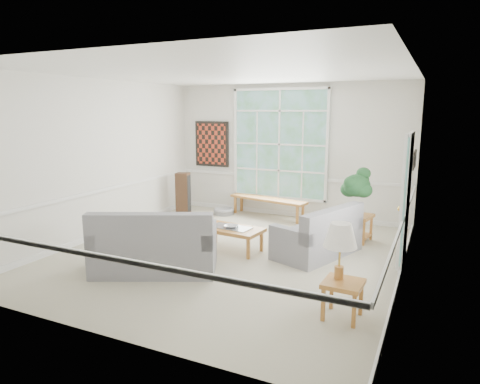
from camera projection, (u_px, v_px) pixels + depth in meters
name	position (u px, v px, depth m)	size (l,w,h in m)	color
floor	(230.00, 254.00, 7.31)	(5.50, 6.00, 0.01)	#ACA68E
ceiling	(229.00, 73.00, 6.74)	(5.50, 6.00, 0.02)	white
wall_back	(288.00, 151.00, 9.70)	(5.50, 0.02, 3.00)	silver
wall_front	(98.00, 202.00, 4.36)	(5.50, 0.02, 3.00)	silver
wall_left	(101.00, 159.00, 8.17)	(0.02, 6.00, 3.00)	silver
wall_right	(408.00, 178.00, 5.88)	(0.02, 6.00, 3.00)	silver
window_back	(279.00, 144.00, 9.72)	(2.30, 0.08, 2.40)	white
entry_door	(406.00, 201.00, 6.52)	(0.08, 0.90, 2.10)	white
door_sidelight	(403.00, 203.00, 5.94)	(0.08, 0.26, 1.90)	white
wall_art	(212.00, 144.00, 10.44)	(0.90, 0.06, 1.10)	maroon
wall_frame_near	(413.00, 161.00, 7.45)	(0.04, 0.26, 0.32)	black
wall_frame_far	(414.00, 158.00, 7.80)	(0.04, 0.26, 0.32)	black
loveseat_right	(317.00, 230.00, 7.20)	(0.81, 1.57, 0.85)	gray
loveseat_front	(155.00, 239.00, 6.48)	(1.81, 0.94, 0.98)	gray
coffee_table	(231.00, 239.00, 7.45)	(1.11, 0.60, 0.41)	#AF6F2F
pewter_bowl	(231.00, 226.00, 7.36)	(0.28, 0.28, 0.07)	#A5A4AA
window_bench	(268.00, 208.00, 9.77)	(1.89, 0.37, 0.44)	#AF6F2F
end_table	(357.00, 228.00, 7.99)	(0.51, 0.51, 0.51)	#AF6F2F
houseplant	(356.00, 191.00, 7.83)	(0.53, 0.53, 0.90)	#1E4C25
side_table	(342.00, 300.00, 5.02)	(0.45, 0.45, 0.45)	#AF6F2F
table_lamp	(340.00, 251.00, 5.00)	(0.39, 0.39, 0.68)	silver
pet_bed	(224.00, 211.00, 10.07)	(0.48, 0.48, 0.14)	gray
floor_speaker	(183.00, 193.00, 10.11)	(0.30, 0.24, 0.97)	#412919
cat	(331.00, 218.00, 7.63)	(0.37, 0.26, 0.17)	black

